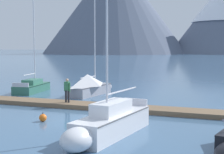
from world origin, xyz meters
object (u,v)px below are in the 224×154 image
object	(u,v)px
person_on_dock	(67,89)
mooring_buoy_channel_marker	(43,118)
sailboat_nearest_berth	(34,86)
sailboat_second_berth	(90,85)
sailboat_mid_dock_port	(108,123)

from	to	relation	value
person_on_dock	mooring_buoy_channel_marker	distance (m)	4.92
sailboat_nearest_berth	sailboat_second_berth	distance (m)	5.86
sailboat_nearest_berth	mooring_buoy_channel_marker	bearing A→B (deg)	-55.34
sailboat_mid_dock_port	mooring_buoy_channel_marker	xyz separation A→B (m)	(-4.60, 1.90, -0.44)
sailboat_mid_dock_port	mooring_buoy_channel_marker	bearing A→B (deg)	157.54
sailboat_nearest_berth	sailboat_mid_dock_port	distance (m)	17.51
sailboat_second_berth	sailboat_mid_dock_port	bearing A→B (deg)	-63.57
sailboat_nearest_berth	sailboat_second_berth	xyz separation A→B (m)	(5.84, -0.18, 0.36)
person_on_dock	mooring_buoy_channel_marker	world-z (taller)	person_on_dock
sailboat_second_berth	sailboat_mid_dock_port	size ratio (longest dim) A/B	1.32
sailboat_mid_dock_port	mooring_buoy_channel_marker	distance (m)	4.99
sailboat_nearest_berth	person_on_dock	size ratio (longest dim) A/B	5.31
person_on_dock	mooring_buoy_channel_marker	xyz separation A→B (m)	(0.87, -4.73, -1.04)
sailboat_nearest_berth	person_on_dock	xyz separation A→B (m)	(6.59, -6.06, 0.75)
sailboat_second_berth	sailboat_mid_dock_port	distance (m)	13.97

